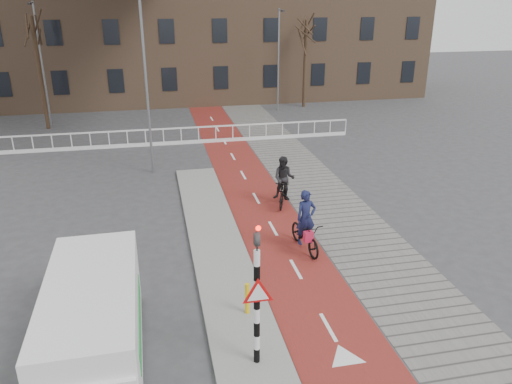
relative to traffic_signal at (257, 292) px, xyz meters
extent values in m
plane|color=#38383A|center=(0.60, 2.02, -1.99)|extent=(120.00, 120.00, 0.00)
cube|color=maroon|center=(2.10, 12.02, -1.98)|extent=(2.50, 60.00, 0.01)
cube|color=slate|center=(4.90, 12.02, -1.98)|extent=(3.00, 60.00, 0.01)
cube|color=gray|center=(-0.10, 6.02, -1.93)|extent=(1.80, 16.00, 0.12)
cylinder|color=black|center=(0.00, 0.02, -0.43)|extent=(0.14, 0.14, 2.88)
imported|color=black|center=(0.00, 0.02, 1.41)|extent=(0.13, 0.16, 0.80)
cylinder|color=#FF0C05|center=(0.00, -0.12, 1.59)|extent=(0.11, 0.02, 0.11)
cylinder|color=yellow|center=(0.15, 1.93, -1.43)|extent=(0.12, 0.12, 0.88)
imported|color=black|center=(2.76, 5.23, -1.44)|extent=(0.98, 2.12, 1.07)
imported|color=#161A40|center=(2.76, 5.23, -0.81)|extent=(0.73, 0.53, 1.87)
cube|color=#BF1A3D|center=(2.69, 4.68, -1.23)|extent=(0.32, 0.23, 0.36)
imported|color=black|center=(3.05, 9.12, -1.41)|extent=(1.26, 1.97, 1.15)
imported|color=black|center=(3.05, 9.12, -0.84)|extent=(1.07, 0.98, 1.80)
cube|color=white|center=(-3.57, 0.89, -0.85)|extent=(2.05, 4.98, 1.98)
cube|color=green|center=(-4.57, 0.89, -0.95)|extent=(0.07, 3.17, 0.55)
cube|color=green|center=(-2.57, 0.89, -0.95)|extent=(0.07, 3.17, 0.55)
cube|color=black|center=(-3.57, -1.23, -0.45)|extent=(1.78, 0.08, 0.90)
cylinder|color=black|center=(-4.44, 2.56, -1.64)|extent=(0.26, 0.70, 0.69)
cylinder|color=black|center=(-2.75, 2.59, -1.64)|extent=(0.26, 0.70, 0.69)
cube|color=silver|center=(-4.40, 19.02, -1.04)|extent=(28.00, 0.08, 0.08)
cube|color=silver|center=(-4.40, 19.02, -1.89)|extent=(28.00, 0.10, 0.20)
cube|color=#7F6047|center=(-2.40, 34.02, 4.01)|extent=(46.00, 10.00, 12.00)
cylinder|color=black|center=(-8.55, 24.47, 1.43)|extent=(0.24, 0.24, 6.83)
cylinder|color=black|center=(9.58, 27.67, 1.19)|extent=(0.24, 0.24, 6.36)
cylinder|color=slate|center=(-2.09, 14.30, 2.28)|extent=(0.12, 0.12, 8.55)
cylinder|color=slate|center=(-8.54, 25.54, 1.85)|extent=(0.12, 0.12, 7.69)
cylinder|color=slate|center=(7.26, 26.69, 1.60)|extent=(0.12, 0.12, 7.17)
camera|label=1|loc=(-1.93, -9.04, 5.97)|focal=35.00mm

